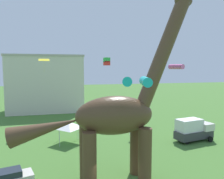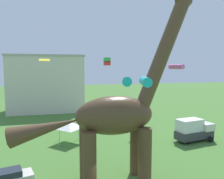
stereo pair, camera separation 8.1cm
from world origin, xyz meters
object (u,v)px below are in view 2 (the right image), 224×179
object	(u,v)px
person_near_flyer	(132,133)
kite_near_low	(178,67)
kite_drifting	(107,62)
festival_canopy_tent	(69,125)
parked_box_truck	(194,130)
dinosaur_sculpture	(114,115)
kite_apex	(44,60)
parked_sedan_left	(8,179)
kite_near_high	(141,82)

from	to	relation	value
person_near_flyer	kite_near_low	world-z (taller)	kite_near_low
kite_drifting	festival_canopy_tent	bearing A→B (deg)	177.36
parked_box_truck	festival_canopy_tent	size ratio (longest dim) A/B	1.87
person_near_flyer	dinosaur_sculpture	bearing A→B (deg)	39.61
parked_box_truck	kite_apex	distance (m)	26.18
parked_sedan_left	person_near_flyer	xyz separation A→B (m)	(14.72, 9.51, 0.25)
parked_box_truck	kite_near_low	size ratio (longest dim) A/B	3.35
person_near_flyer	kite_near_high	bearing A→B (deg)	50.10
kite_near_low	kite_apex	world-z (taller)	kite_apex
person_near_flyer	festival_canopy_tent	size ratio (longest dim) A/B	0.56
kite_drifting	kite_near_low	size ratio (longest dim) A/B	0.62
kite_drifting	kite_apex	xyz separation A→B (m)	(-8.82, 9.13, 0.44)
kite_drifting	dinosaur_sculpture	bearing A→B (deg)	-99.75
parked_sedan_left	dinosaur_sculpture	bearing A→B (deg)	-23.25
festival_canopy_tent	kite_near_low	distance (m)	17.13
kite_apex	kite_drifting	bearing A→B (deg)	-45.99
person_near_flyer	kite_near_high	world-z (taller)	kite_near_high
kite_near_high	kite_apex	world-z (taller)	kite_apex
kite_drifting	kite_apex	size ratio (longest dim) A/B	0.48
parked_box_truck	festival_canopy_tent	bearing A→B (deg)	157.98
kite_near_high	kite_near_low	xyz separation A→B (m)	(5.20, 3.73, 1.14)
dinosaur_sculpture	kite_near_low	world-z (taller)	dinosaur_sculpture
parked_sedan_left	kite_near_low	world-z (taller)	kite_near_low
kite_near_low	person_near_flyer	bearing A→B (deg)	96.24
kite_drifting	parked_box_truck	bearing A→B (deg)	-15.25
kite_near_low	kite_drifting	bearing A→B (deg)	112.05
dinosaur_sculpture	kite_apex	world-z (taller)	dinosaur_sculpture
dinosaur_sculpture	kite_near_high	bearing A→B (deg)	-77.32
festival_canopy_tent	kite_near_high	distance (m)	17.32
dinosaur_sculpture	kite_drifting	world-z (taller)	dinosaur_sculpture
kite_near_high	kite_apex	bearing A→B (deg)	108.72
person_near_flyer	festival_canopy_tent	world-z (taller)	festival_canopy_tent
parked_sedan_left	kite_near_high	bearing A→B (deg)	-37.96
festival_canopy_tent	kite_apex	xyz separation A→B (m)	(-3.48, 8.88, 9.21)
kite_near_high	kite_drifting	distance (m)	15.08
person_near_flyer	parked_sedan_left	bearing A→B (deg)	9.32
parked_box_truck	person_near_flyer	distance (m)	8.79
kite_drifting	kite_apex	distance (m)	12.70
kite_near_high	kite_drifting	world-z (taller)	kite_drifting
kite_near_high	person_near_flyer	bearing A→B (deg)	73.65
kite_near_low	dinosaur_sculpture	bearing A→B (deg)	-174.90
parked_sedan_left	person_near_flyer	distance (m)	17.52
parked_sedan_left	festival_canopy_tent	xyz separation A→B (m)	(5.95, 10.78, 1.74)
kite_near_low	parked_box_truck	bearing A→B (deg)	47.23
kite_near_high	dinosaur_sculpture	bearing A→B (deg)	113.58
person_near_flyer	festival_canopy_tent	distance (m)	8.98
kite_near_high	kite_near_low	bearing A→B (deg)	35.63
kite_drifting	kite_near_low	bearing A→B (deg)	-67.95
parked_sedan_left	kite_drifting	xyz separation A→B (m)	(11.29, 10.53, 10.51)
dinosaur_sculpture	person_near_flyer	xyz separation A→B (m)	(5.46, 10.78, -5.17)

